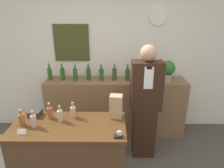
{
  "coord_description": "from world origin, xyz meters",
  "views": [
    {
      "loc": [
        0.13,
        -1.48,
        2.13
      ],
      "look_at": [
        0.1,
        1.08,
        1.17
      ],
      "focal_mm": 32.0,
      "sensor_mm": 36.0,
      "label": 1
    }
  ],
  "objects_px": {
    "potted_plant": "(168,70)",
    "tape_dispenser": "(119,135)",
    "shopkeeper": "(145,104)",
    "paper_bag": "(116,106)"
  },
  "relations": [
    {
      "from": "potted_plant",
      "to": "tape_dispenser",
      "type": "distance_m",
      "value": 1.71
    },
    {
      "from": "potted_plant",
      "to": "tape_dispenser",
      "type": "relative_size",
      "value": 3.88
    },
    {
      "from": "tape_dispenser",
      "to": "shopkeeper",
      "type": "bearing_deg",
      "value": 65.83
    },
    {
      "from": "shopkeeper",
      "to": "potted_plant",
      "type": "bearing_deg",
      "value": 52.88
    },
    {
      "from": "shopkeeper",
      "to": "potted_plant",
      "type": "height_order",
      "value": "shopkeeper"
    },
    {
      "from": "shopkeeper",
      "to": "paper_bag",
      "type": "distance_m",
      "value": 0.69
    },
    {
      "from": "potted_plant",
      "to": "shopkeeper",
      "type": "bearing_deg",
      "value": -127.12
    },
    {
      "from": "potted_plant",
      "to": "paper_bag",
      "type": "bearing_deg",
      "value": -128.89
    },
    {
      "from": "paper_bag",
      "to": "tape_dispenser",
      "type": "distance_m",
      "value": 0.42
    },
    {
      "from": "shopkeeper",
      "to": "paper_bag",
      "type": "height_order",
      "value": "shopkeeper"
    }
  ]
}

